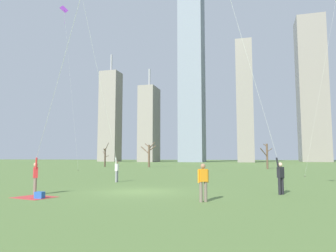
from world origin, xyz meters
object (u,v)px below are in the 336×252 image
object	(u,v)px
distant_kite_low_near_trees_purple	(65,21)
picnic_spot	(37,196)
bare_tree_right_of_center	(149,154)
kite_flyer_foreground_left_blue	(269,135)
kite_flyer_midfield_center_green	(106,115)
distant_kite_high_overhead_pink	(336,1)
bare_tree_leftmost	(267,155)
bystander_strolling_midfield	(203,180)
bare_tree_left_of_center	(105,156)
kite_flyer_midfield_right_orange	(46,138)

from	to	relation	value
distant_kite_low_near_trees_purple	picnic_spot	distance (m)	35.21
bare_tree_right_of_center	kite_flyer_foreground_left_blue	bearing A→B (deg)	-63.57
kite_flyer_foreground_left_blue	distant_kite_low_near_trees_purple	bearing A→B (deg)	141.83
kite_flyer_midfield_center_green	distant_kite_high_overhead_pink	distance (m)	25.24
bare_tree_leftmost	bare_tree_right_of_center	bearing A→B (deg)	170.27
kite_flyer_midfield_center_green	bare_tree_right_of_center	bearing A→B (deg)	103.60
distant_kite_high_overhead_pink	bare_tree_right_of_center	bearing A→B (deg)	138.96
distant_kite_low_near_trees_purple	bare_tree_right_of_center	world-z (taller)	distant_kite_low_near_trees_purple
bystander_strolling_midfield	bare_tree_left_of_center	bearing A→B (deg)	121.25
kite_flyer_midfield_right_orange	distant_kite_high_overhead_pink	world-z (taller)	distant_kite_high_overhead_pink
kite_flyer_midfield_right_orange	bare_tree_leftmost	size ratio (longest dim) A/B	4.28
kite_flyer_midfield_right_orange	bare_tree_left_of_center	distance (m)	47.21
distant_kite_low_near_trees_purple	kite_flyer_foreground_left_blue	bearing A→B (deg)	-38.17
distant_kite_low_near_trees_purple	bare_tree_right_of_center	xyz separation A→B (m)	(5.88, 19.62, -18.34)
kite_flyer_midfield_center_green	bare_tree_left_of_center	xyz separation A→B (m)	(-17.57, 35.27, -2.89)
distant_kite_high_overhead_pink	bare_tree_leftmost	distance (m)	25.80
bare_tree_right_of_center	bare_tree_leftmost	bearing A→B (deg)	-9.73
picnic_spot	bare_tree_leftmost	world-z (taller)	bare_tree_leftmost
kite_flyer_midfield_center_green	bystander_strolling_midfield	bearing A→B (deg)	-41.60
kite_flyer_foreground_left_blue	kite_flyer_midfield_center_green	bearing A→B (deg)	159.24
kite_flyer_midfield_center_green	distant_kite_low_near_trees_purple	distance (m)	26.78
bystander_strolling_midfield	bare_tree_leftmost	size ratio (longest dim) A/B	0.40
bare_tree_leftmost	bare_tree_left_of_center	bearing A→B (deg)	173.66
distant_kite_low_near_trees_purple	distant_kite_high_overhead_pink	distance (m)	33.59
bystander_strolling_midfield	bare_tree_right_of_center	world-z (taller)	bare_tree_right_of_center
distant_kite_high_overhead_pink	bare_tree_right_of_center	xyz separation A→B (m)	(-27.25, 23.73, -14.64)
distant_kite_low_near_trees_purple	bare_tree_leftmost	size ratio (longest dim) A/B	5.65
picnic_spot	bare_tree_left_of_center	size ratio (longest dim) A/B	0.44
bare_tree_leftmost	picnic_spot	bearing A→B (deg)	-106.51
kite_flyer_midfield_center_green	distant_kite_high_overhead_pink	size ratio (longest dim) A/B	1.16
kite_flyer_foreground_left_blue	bare_tree_leftmost	distance (m)	36.20
kite_flyer_midfield_center_green	bare_tree_leftmost	distance (m)	34.41
bystander_strolling_midfield	bare_tree_right_of_center	bearing A→B (deg)	111.50
kite_flyer_foreground_left_blue	bare_tree_right_of_center	world-z (taller)	kite_flyer_foreground_left_blue
kite_flyer_midfield_center_green	bare_tree_right_of_center	distance (m)	36.65
kite_flyer_midfield_right_orange	distant_kite_high_overhead_pink	distance (m)	30.27
picnic_spot	kite_flyer_foreground_left_blue	bearing A→B (deg)	20.26
picnic_spot	kite_flyer_midfield_center_green	bearing A→B (deg)	94.70
distant_kite_high_overhead_pink	bare_tree_leftmost	bearing A→B (deg)	106.92
bare_tree_leftmost	distant_kite_high_overhead_pink	bearing A→B (deg)	-73.08
kite_flyer_midfield_right_orange	bare_tree_left_of_center	xyz separation A→B (m)	(-18.57, 43.39, -0.74)
kite_flyer_midfield_center_green	kite_flyer_midfield_right_orange	bearing A→B (deg)	-83.00
distant_kite_low_near_trees_purple	picnic_spot	size ratio (longest dim) A/B	11.10
kite_flyer_midfield_center_green	bare_tree_leftmost	xyz separation A→B (m)	(12.54, 31.92, -2.74)
bare_tree_right_of_center	kite_flyer_midfield_right_orange	bearing A→B (deg)	-77.61
picnic_spot	bare_tree_leftmost	distance (m)	41.82
distant_kite_high_overhead_pink	picnic_spot	xyz separation A→B (m)	(-17.99, -19.94, -17.09)
distant_kite_low_near_trees_purple	distant_kite_high_overhead_pink	world-z (taller)	distant_kite_low_near_trees_purple
distant_kite_high_overhead_pink	bare_tree_left_of_center	world-z (taller)	distant_kite_high_overhead_pink
picnic_spot	bare_tree_right_of_center	world-z (taller)	bare_tree_right_of_center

